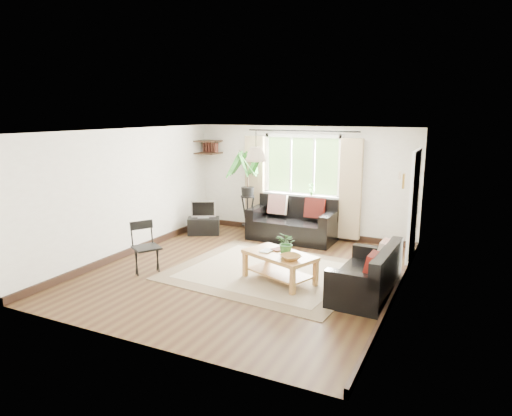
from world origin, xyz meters
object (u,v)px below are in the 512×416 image
at_px(folding_chair, 147,249).
at_px(coffee_table, 279,267).
at_px(sofa_back, 292,220).
at_px(tv_stand, 204,226).
at_px(palm_stand, 248,193).
at_px(sofa_right, 365,272).

bearing_deg(folding_chair, coffee_table, -42.54).
relative_size(sofa_back, tv_stand, 2.61).
bearing_deg(sofa_back, folding_chair, -115.28).
relative_size(coffee_table, palm_stand, 0.62).
height_order(sofa_right, tv_stand, sofa_right).
xyz_separation_m(sofa_right, coffee_table, (-1.37, -0.05, -0.12)).
distance_m(sofa_back, palm_stand, 1.21).
distance_m(coffee_table, tv_stand, 3.32).
distance_m(sofa_back, coffee_table, 2.50).
distance_m(tv_stand, palm_stand, 1.24).
relative_size(tv_stand, folding_chair, 0.79).
xyz_separation_m(coffee_table, folding_chair, (-2.17, -0.62, 0.20)).
bearing_deg(palm_stand, tv_stand, -151.00).
relative_size(sofa_right, tv_stand, 2.21).
xyz_separation_m(sofa_back, folding_chair, (-1.46, -3.01, 0.01)).
height_order(palm_stand, folding_chair, palm_stand).
distance_m(sofa_back, sofa_right, 3.13).
xyz_separation_m(coffee_table, palm_stand, (-1.81, 2.44, 0.70)).
bearing_deg(coffee_table, folding_chair, -163.99).
relative_size(sofa_back, palm_stand, 0.97).
bearing_deg(coffee_table, palm_stand, 126.51).
height_order(sofa_back, coffee_table, sofa_back).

